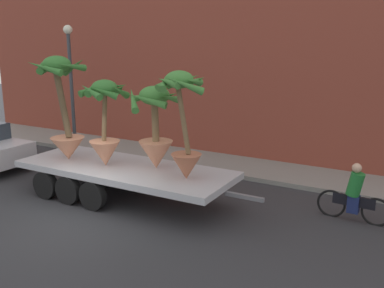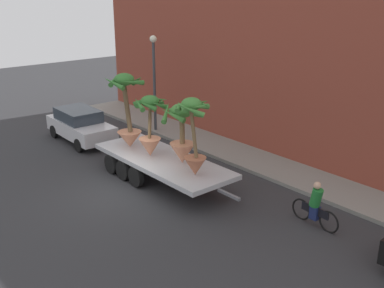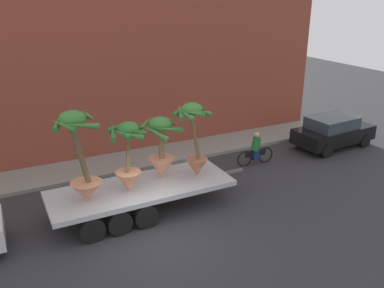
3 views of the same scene
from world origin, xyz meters
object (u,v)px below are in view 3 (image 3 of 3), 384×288
(flatbed_trailer, at_px, (134,193))
(potted_palm_middle, at_px, (128,158))
(parked_car, at_px, (333,131))
(potted_palm_extra, at_px, (161,149))
(cyclist, at_px, (256,150))
(potted_palm_front, at_px, (194,138))
(potted_palm_rear, at_px, (81,160))

(flatbed_trailer, xyz_separation_m, potted_palm_middle, (-0.20, -0.20, 1.42))
(parked_car, bearing_deg, potted_palm_extra, -171.72)
(cyclist, bearing_deg, potted_palm_front, -156.21)
(potted_palm_front, distance_m, parked_car, 8.92)
(potted_palm_rear, xyz_separation_m, parked_car, (12.58, 1.93, -1.59))
(potted_palm_front, distance_m, cyclist, 4.68)
(flatbed_trailer, height_order, potted_palm_extra, potted_palm_extra)
(flatbed_trailer, distance_m, potted_palm_middle, 1.45)
(potted_palm_extra, height_order, cyclist, potted_palm_extra)
(flatbed_trailer, xyz_separation_m, parked_car, (10.85, 1.69, 0.05))
(potted_palm_middle, bearing_deg, potted_palm_extra, 19.49)
(potted_palm_middle, bearing_deg, flatbed_trailer, 44.99)
(flatbed_trailer, relative_size, potted_palm_extra, 3.21)
(potted_palm_middle, height_order, potted_palm_front, potted_palm_front)
(potted_palm_front, height_order, potted_palm_extra, potted_palm_front)
(potted_palm_front, xyz_separation_m, cyclist, (3.96, 1.75, -1.79))
(flatbed_trailer, height_order, potted_palm_front, potted_palm_front)
(cyclist, bearing_deg, potted_palm_extra, -164.98)
(potted_palm_extra, height_order, parked_car, potted_palm_extra)
(potted_palm_front, bearing_deg, potted_palm_rear, -178.05)
(flatbed_trailer, relative_size, parked_car, 1.75)
(parked_car, bearing_deg, cyclist, -179.37)
(potted_palm_rear, xyz_separation_m, potted_palm_extra, (2.88, 0.52, -0.32))
(potted_palm_front, bearing_deg, parked_car, 11.82)
(potted_palm_middle, distance_m, potted_palm_front, 2.48)
(flatbed_trailer, height_order, potted_palm_middle, potted_palm_middle)
(cyclist, relative_size, parked_car, 0.44)
(parked_car, bearing_deg, potted_palm_rear, -171.27)
(potted_palm_extra, xyz_separation_m, cyclist, (5.08, 1.36, -1.43))
(flatbed_trailer, relative_size, cyclist, 3.99)
(flatbed_trailer, distance_m, cyclist, 6.44)
(potted_palm_rear, height_order, potted_palm_extra, potted_palm_rear)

